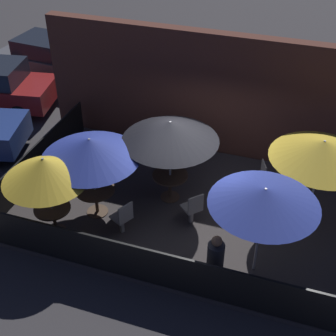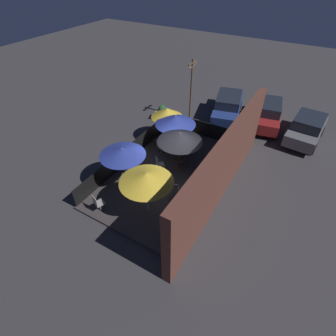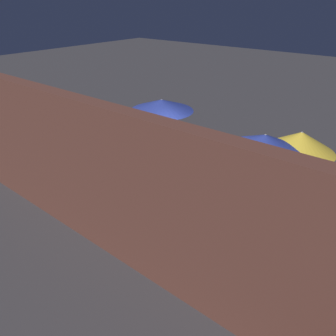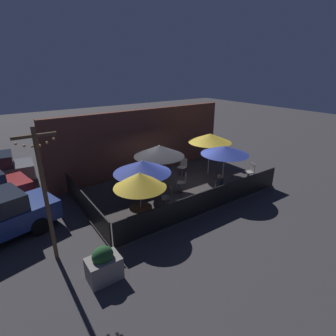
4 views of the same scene
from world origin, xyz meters
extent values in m
plane|color=#383538|center=(0.00, 0.00, 0.00)|extent=(60.00, 60.00, 0.00)
cube|color=#383333|center=(0.00, 0.00, 0.06)|extent=(8.59, 5.15, 0.12)
cube|color=brown|center=(0.00, 2.80, 1.78)|extent=(10.19, 0.36, 3.55)
cube|color=black|center=(0.00, -2.53, 0.59)|extent=(8.39, 0.05, 0.95)
cube|color=black|center=(-4.25, 0.00, 0.59)|extent=(0.05, 4.95, 0.95)
cylinder|color=#B2B2B7|center=(-0.64, 0.20, 1.23)|extent=(0.05, 0.05, 2.22)
cone|color=black|center=(-0.64, 0.20, 2.09)|extent=(2.29, 2.29, 0.50)
cylinder|color=#B2B2B7|center=(-2.15, -0.89, 1.18)|extent=(0.05, 0.05, 2.11)
cone|color=#283893|center=(-2.15, -0.89, 1.99)|extent=(2.26, 2.26, 0.49)
cylinder|color=#B2B2B7|center=(-2.77, -1.80, 1.15)|extent=(0.05, 0.05, 2.06)
cone|color=gold|center=(-2.77, -1.80, 1.91)|extent=(1.88, 1.88, 0.55)
cylinder|color=#B2B2B7|center=(1.79, -1.48, 1.21)|extent=(0.05, 0.05, 2.18)
cone|color=#283893|center=(1.79, -1.48, 2.11)|extent=(2.15, 2.15, 0.38)
cylinder|color=#B2B2B7|center=(2.72, 0.47, 1.24)|extent=(0.05, 0.05, 2.23)
cone|color=gold|center=(2.72, 0.47, 2.13)|extent=(2.27, 2.27, 0.46)
cylinder|color=#4C3828|center=(-0.64, 0.20, 0.13)|extent=(0.48, 0.48, 0.02)
cylinder|color=#4C3828|center=(-0.64, 0.20, 0.46)|extent=(0.08, 0.08, 0.68)
cylinder|color=#4C3828|center=(-0.64, 0.20, 0.82)|extent=(0.88, 0.88, 0.04)
cylinder|color=#4C3828|center=(-2.15, -0.89, 0.13)|extent=(0.52, 0.52, 0.02)
cylinder|color=#4C3828|center=(-2.15, -0.89, 0.46)|extent=(0.08, 0.08, 0.68)
cylinder|color=#4C3828|center=(-2.15, -0.89, 0.82)|extent=(0.94, 0.94, 0.04)
cylinder|color=#4C3828|center=(-2.77, -1.80, 0.13)|extent=(0.46, 0.46, 0.02)
cylinder|color=#4C3828|center=(-2.77, -1.80, 0.46)|extent=(0.08, 0.08, 0.67)
cylinder|color=#4C3828|center=(-2.77, -1.80, 0.81)|extent=(0.83, 0.83, 0.04)
cube|color=gray|center=(-1.30, -1.34, 0.34)|extent=(0.11, 0.11, 0.43)
cube|color=gray|center=(-1.30, -1.34, 0.57)|extent=(0.54, 0.54, 0.04)
cube|color=gray|center=(-1.14, -1.42, 0.81)|extent=(0.21, 0.37, 0.44)
cube|color=gray|center=(1.33, 1.02, 0.35)|extent=(0.10, 0.10, 0.46)
cube|color=gray|center=(1.33, 1.02, 0.60)|extent=(0.52, 0.52, 0.04)
cube|color=gray|center=(1.50, 1.09, 0.84)|extent=(0.18, 0.38, 0.44)
cube|color=gray|center=(3.76, -1.41, 0.33)|extent=(0.10, 0.10, 0.42)
cube|color=gray|center=(3.76, -1.41, 0.56)|extent=(0.51, 0.51, 0.04)
cube|color=gray|center=(3.93, -1.48, 0.80)|extent=(0.17, 0.39, 0.44)
cube|color=gray|center=(0.11, -0.51, 0.34)|extent=(0.11, 0.11, 0.43)
cube|color=gray|center=(0.11, -0.51, 0.57)|extent=(0.57, 0.57, 0.04)
cube|color=gray|center=(0.25, -0.63, 0.81)|extent=(0.30, 0.31, 0.44)
cylinder|color=#333338|center=(1.05, -1.98, 0.59)|extent=(0.47, 0.47, 0.94)
sphere|color=#9E704C|center=(1.05, -1.98, 1.17)|extent=(0.22, 0.22, 0.22)
cube|color=gray|center=(-4.90, -3.46, 0.34)|extent=(0.92, 0.64, 0.68)
ellipsoid|color=#235128|center=(-4.90, -3.46, 0.79)|extent=(0.60, 0.48, 0.54)
cylinder|color=brown|center=(-5.80, -1.77, 2.08)|extent=(0.12, 0.12, 4.16)
cube|color=brown|center=(-5.80, -1.77, 3.91)|extent=(1.10, 0.08, 0.08)
sphere|color=#F4B260|center=(-6.25, -1.77, 3.76)|extent=(0.07, 0.07, 0.07)
sphere|color=#F4B260|center=(-6.07, -1.77, 3.68)|extent=(0.07, 0.07, 0.07)
sphere|color=#F4B260|center=(-5.89, -1.77, 3.63)|extent=(0.07, 0.07, 0.07)
sphere|color=#F4B260|center=(-5.70, -1.77, 3.63)|extent=(0.07, 0.07, 0.07)
sphere|color=#F4B260|center=(-5.52, -1.77, 3.68)|extent=(0.07, 0.07, 0.07)
sphere|color=#F4B260|center=(-5.34, -1.77, 3.76)|extent=(0.07, 0.07, 0.07)
cube|color=navy|center=(-7.51, 0.30, 0.67)|extent=(4.86, 2.75, 0.70)
cube|color=#1E232D|center=(-7.51, 0.30, 1.32)|extent=(2.82, 2.12, 0.60)
cylinder|color=black|center=(-6.32, 1.42, 0.32)|extent=(0.66, 0.33, 0.64)
cylinder|color=black|center=(-5.93, -0.14, 0.32)|extent=(0.66, 0.33, 0.64)
cylinder|color=black|center=(-9.08, 0.74, 0.32)|extent=(0.66, 0.33, 0.64)
cylinder|color=black|center=(-8.70, -0.83, 0.32)|extent=(0.66, 0.33, 0.64)
cube|color=maroon|center=(-7.82, 2.90, 0.67)|extent=(4.44, 2.43, 0.70)
cube|color=#1E232D|center=(-7.82, 2.90, 1.32)|extent=(2.56, 1.95, 0.60)
cylinder|color=black|center=(-6.68, 3.93, 0.32)|extent=(0.66, 0.29, 0.64)
cylinder|color=black|center=(-6.39, 2.34, 0.32)|extent=(0.66, 0.29, 0.64)
cylinder|color=black|center=(-9.25, 3.46, 0.32)|extent=(0.66, 0.29, 0.64)
cylinder|color=black|center=(-8.96, 1.87, 0.32)|extent=(0.66, 0.29, 0.64)
cube|color=#5B5B60|center=(-7.08, 5.50, 0.67)|extent=(3.97, 2.01, 0.70)
cube|color=#1E232D|center=(-7.08, 5.50, 1.32)|extent=(2.23, 1.73, 0.60)
cylinder|color=black|center=(-5.83, 6.21, 0.32)|extent=(0.65, 0.23, 0.64)
cylinder|color=black|center=(-5.96, 4.60, 0.32)|extent=(0.65, 0.23, 0.64)
cylinder|color=black|center=(-8.20, 6.40, 0.32)|extent=(0.65, 0.23, 0.64)
cylinder|color=black|center=(-8.34, 4.79, 0.32)|extent=(0.65, 0.23, 0.64)
camera|label=1|loc=(2.22, -8.47, 7.73)|focal=50.00mm
camera|label=2|loc=(9.02, 5.20, 9.18)|focal=28.00mm
camera|label=3|loc=(-5.09, 6.65, 5.33)|focal=35.00mm
camera|label=4|loc=(-6.76, -9.23, 5.57)|focal=28.00mm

